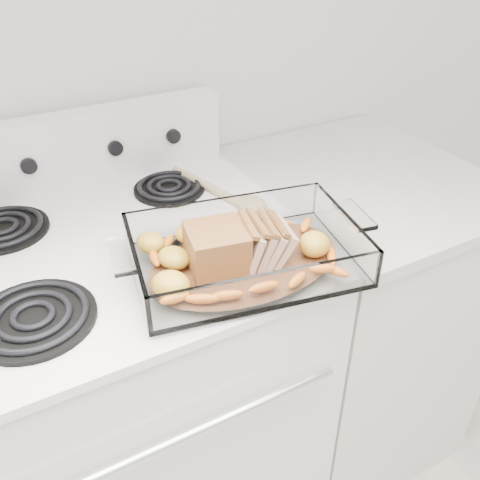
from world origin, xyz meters
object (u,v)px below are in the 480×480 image
counter_right (346,312)px  pork_roast (232,249)px  baking_dish (245,257)px  electric_range (137,393)px

counter_right → pork_roast: (-0.50, -0.21, 0.53)m
counter_right → pork_roast: bearing=-157.5°
counter_right → baking_dish: (-0.47, -0.21, 0.50)m
electric_range → pork_roast: bearing=-51.9°
electric_range → counter_right: 0.67m
electric_range → baking_dish: size_ratio=2.69×
electric_range → pork_roast: size_ratio=5.69×
counter_right → baking_dish: bearing=-156.3°
baking_dish → pork_roast: 0.04m
baking_dish → pork_roast: bearing=-168.8°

